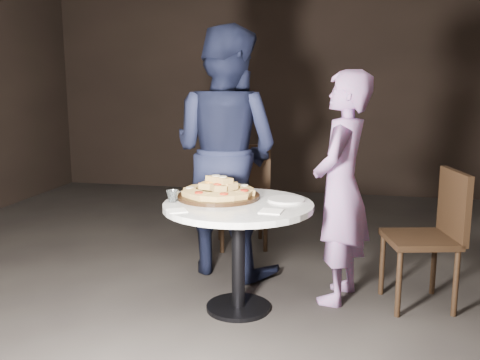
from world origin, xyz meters
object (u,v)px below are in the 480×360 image
(chair_right, at_px, (434,229))
(diner_teal, at_px, (341,188))
(serving_board, at_px, (218,196))
(diner_navy, at_px, (226,152))
(chair_far, at_px, (243,188))
(table, at_px, (238,223))
(focaccia_pile, at_px, (219,189))
(water_glass, at_px, (173,196))

(chair_right, relative_size, diner_teal, 0.59)
(serving_board, xyz_separation_m, diner_navy, (-0.09, 0.57, 0.20))
(chair_far, distance_m, diner_teal, 1.21)
(table, distance_m, chair_right, 1.21)
(serving_board, xyz_separation_m, chair_right, (1.31, 0.21, -0.19))
(diner_teal, bearing_deg, chair_far, -124.35)
(table, xyz_separation_m, diner_teal, (0.59, 0.30, 0.18))
(serving_board, distance_m, focaccia_pile, 0.05)
(water_glass, relative_size, chair_far, 0.09)
(table, height_order, focaccia_pile, focaccia_pile)
(table, bearing_deg, water_glass, -172.96)
(table, height_order, diner_navy, diner_navy)
(table, distance_m, serving_board, 0.23)
(table, bearing_deg, diner_navy, 109.26)
(table, height_order, diner_teal, diner_teal)
(water_glass, bearing_deg, diner_navy, 78.23)
(focaccia_pile, height_order, chair_right, chair_right)
(chair_far, height_order, chair_right, chair_far)
(diner_teal, bearing_deg, serving_board, -62.37)
(serving_board, height_order, focaccia_pile, focaccia_pile)
(focaccia_pile, relative_size, chair_far, 0.52)
(diner_navy, bearing_deg, chair_right, -174.16)
(table, bearing_deg, focaccia_pile, 142.70)
(table, xyz_separation_m, focaccia_pile, (-0.15, 0.11, 0.18))
(table, bearing_deg, diner_teal, 26.77)
(chair_far, relative_size, diner_navy, 0.50)
(water_glass, distance_m, chair_far, 1.26)
(chair_right, distance_m, diner_navy, 1.50)
(serving_board, height_order, chair_far, chair_far)
(diner_teal, bearing_deg, diner_navy, -101.51)
(diner_navy, xyz_separation_m, diner_teal, (0.83, -0.38, -0.16))
(serving_board, bearing_deg, diner_navy, 98.92)
(serving_board, xyz_separation_m, chair_far, (-0.06, 1.07, -0.17))
(diner_navy, bearing_deg, serving_board, 119.30)
(serving_board, relative_size, chair_right, 0.60)
(focaccia_pile, relative_size, diner_teal, 0.32)
(focaccia_pile, bearing_deg, serving_board, -157.70)
(water_glass, bearing_deg, diner_teal, 19.44)
(chair_far, bearing_deg, water_glass, 65.44)
(water_glass, xyz_separation_m, chair_right, (1.55, 0.37, -0.21))
(table, distance_m, water_glass, 0.42)
(table, height_order, chair_far, chair_far)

